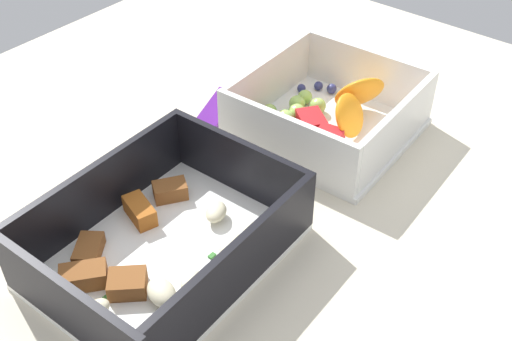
{
  "coord_description": "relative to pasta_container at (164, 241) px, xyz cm",
  "views": [
    {
      "loc": [
        -34.5,
        -26.81,
        39.49
      ],
      "look_at": [
        -0.98,
        0.43,
        4.0
      ],
      "focal_mm": 44.26,
      "sensor_mm": 36.0,
      "label": 1
    }
  ],
  "objects": [
    {
      "name": "table_surface",
      "position": [
        12.22,
        -0.62,
        -2.9
      ],
      "size": [
        80.0,
        80.0,
        2.0
      ],
      "primitive_type": "cube",
      "color": "beige",
      "rests_on": "ground"
    },
    {
      "name": "pasta_container",
      "position": [
        0.0,
        0.0,
        0.0
      ],
      "size": [
        20.0,
        15.53,
        6.1
      ],
      "rotation": [
        0.0,
        0.0,
        0.03
      ],
      "color": "white",
      "rests_on": "table_surface"
    },
    {
      "name": "candy_bar",
      "position": [
        17.75,
        10.23,
        -1.3
      ],
      "size": [
        7.4,
        4.65,
        1.2
      ],
      "primitive_type": "cube",
      "rotation": [
        0.0,
        0.0,
        0.35
      ],
      "color": "#51197A",
      "rests_on": "table_surface"
    },
    {
      "name": "fruit_bowl",
      "position": [
        22.16,
        -0.27,
        0.18
      ],
      "size": [
        16.26,
        15.83,
        6.04
      ],
      "rotation": [
        0.0,
        0.0,
        0.04
      ],
      "color": "white",
      "rests_on": "table_surface"
    }
  ]
}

